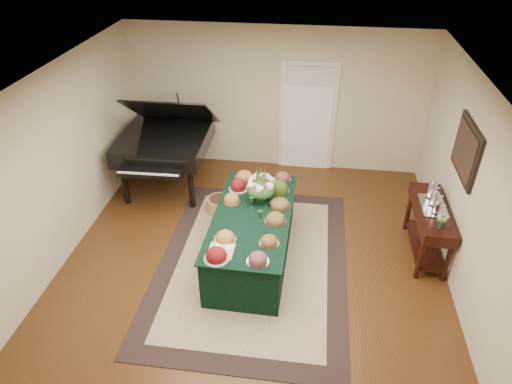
# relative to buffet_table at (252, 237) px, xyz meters

# --- Properties ---
(ground) EXTENTS (6.00, 6.00, 0.00)m
(ground) POSITION_rel_buffet_table_xyz_m (0.03, -0.13, -0.39)
(ground) COLOR black
(ground) RESTS_ON ground
(area_rug) EXTENTS (2.71, 3.80, 0.01)m
(area_rug) POSITION_rel_buffet_table_xyz_m (0.02, -0.12, -0.38)
(area_rug) COLOR black
(area_rug) RESTS_ON ground
(kitchen_doorway) EXTENTS (1.05, 0.07, 2.10)m
(kitchen_doorway) POSITION_rel_buffet_table_xyz_m (0.63, 2.84, 0.63)
(kitchen_doorway) COLOR silver
(kitchen_doorway) RESTS_ON ground
(buffet_table) EXTENTS (1.11, 2.28, 0.77)m
(buffet_table) POSITION_rel_buffet_table_xyz_m (0.00, 0.00, 0.00)
(buffet_table) COLOR black
(buffet_table) RESTS_ON ground
(food_platters) EXTENTS (1.00, 2.27, 0.14)m
(food_platters) POSITION_rel_buffet_table_xyz_m (0.03, 0.15, 0.44)
(food_platters) COLOR silver
(food_platters) RESTS_ON buffet_table
(cutting_board) EXTENTS (0.32, 0.32, 0.10)m
(cutting_board) POSITION_rel_buffet_table_xyz_m (-0.28, -0.81, 0.42)
(cutting_board) COLOR tan
(cutting_board) RESTS_ON buffet_table
(green_goblets) EXTENTS (0.24, 0.39, 0.18)m
(green_goblets) POSITION_rel_buffet_table_xyz_m (0.05, 0.03, 0.47)
(green_goblets) COLOR #14321D
(green_goblets) RESTS_ON buffet_table
(floral_centerpiece) EXTENTS (0.43, 0.43, 0.43)m
(floral_centerpiece) POSITION_rel_buffet_table_xyz_m (0.07, 0.38, 0.64)
(floral_centerpiece) COLOR #14321D
(floral_centerpiece) RESTS_ON buffet_table
(grand_piano) EXTENTS (1.63, 1.83, 1.82)m
(grand_piano) POSITION_rel_buffet_table_xyz_m (-1.80, 1.76, 0.53)
(grand_piano) COLOR black
(grand_piano) RESTS_ON ground
(wicker_basket) EXTENTS (0.42, 0.42, 0.26)m
(wicker_basket) POSITION_rel_buffet_table_xyz_m (-0.72, 1.09, -0.26)
(wicker_basket) COLOR #A37E41
(wicker_basket) RESTS_ON ground
(mahogany_sideboard) EXTENTS (0.45, 1.35, 0.82)m
(mahogany_sideboard) POSITION_rel_buffet_table_xyz_m (2.52, 0.46, 0.25)
(mahogany_sideboard) COLOR black
(mahogany_sideboard) RESTS_ON ground
(tea_service) EXTENTS (0.34, 0.58, 0.30)m
(tea_service) POSITION_rel_buffet_table_xyz_m (2.52, 0.53, 0.55)
(tea_service) COLOR silver
(tea_service) RESTS_ON mahogany_sideboard
(pink_bouquet) EXTENTS (0.16, 0.16, 0.21)m
(pink_bouquet) POSITION_rel_buffet_table_xyz_m (2.52, -0.01, 0.57)
(pink_bouquet) COLOR #14321D
(pink_bouquet) RESTS_ON mahogany_sideboard
(wall_painting) EXTENTS (0.05, 0.95, 0.75)m
(wall_painting) POSITION_rel_buffet_table_xyz_m (2.74, 0.46, 1.36)
(wall_painting) COLOR black
(wall_painting) RESTS_ON ground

